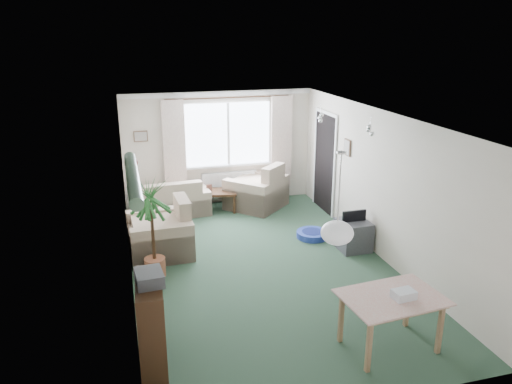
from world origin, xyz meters
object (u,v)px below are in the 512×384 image
object	(u,v)px
houseplant	(152,228)
dining_table	(390,323)
armchair_left	(159,227)
pet_bed	(312,234)
tv_cube	(353,235)
sofa	(171,197)
armchair_corner	(256,185)
coffee_table	(214,201)
bookshelf	(151,324)

from	to	relation	value
houseplant	dining_table	size ratio (longest dim) A/B	1.51
armchair_left	dining_table	world-z (taller)	armchair_left
houseplant	pet_bed	distance (m)	3.05
dining_table	tv_cube	distance (m)	2.80
houseplant	sofa	bearing A→B (deg)	78.21
armchair_corner	pet_bed	bearing A→B (deg)	62.76
armchair_corner	dining_table	xyz separation A→B (m)	(0.19, -5.18, -0.15)
tv_cube	pet_bed	size ratio (longest dim) A/B	0.98
armchair_left	tv_cube	bearing A→B (deg)	75.21
sofa	tv_cube	size ratio (longest dim) A/B	2.67
coffee_table	houseplant	world-z (taller)	houseplant
sofa	dining_table	bearing A→B (deg)	105.96
houseplant	pet_bed	world-z (taller)	houseplant
bookshelf	pet_bed	size ratio (longest dim) A/B	1.81
dining_table	tv_cube	size ratio (longest dim) A/B	1.89
armchair_corner	houseplant	size ratio (longest dim) A/B	0.68
sofa	pet_bed	xyz separation A→B (m)	(2.32, -1.89, -0.31)
bookshelf	sofa	bearing A→B (deg)	83.60
dining_table	coffee_table	bearing A→B (deg)	101.81
armchair_corner	sofa	bearing A→B (deg)	-44.24
bookshelf	pet_bed	bearing A→B (deg)	45.75
bookshelf	tv_cube	world-z (taller)	bookshelf
armchair_left	sofa	bearing A→B (deg)	165.12
armchair_left	bookshelf	xyz separation A→B (m)	(-0.34, -2.94, 0.04)
armchair_left	coffee_table	bearing A→B (deg)	142.62
armchair_corner	houseplant	xyz separation A→B (m)	(-2.32, -2.61, 0.31)
sofa	bookshelf	distance (m)	4.83
bookshelf	dining_table	xyz separation A→B (m)	(2.70, -0.43, -0.19)
bookshelf	armchair_left	bearing A→B (deg)	85.82
sofa	tv_cube	xyz separation A→B (m)	(2.80, -2.53, -0.12)
sofa	armchair_corner	distance (m)	1.78
sofa	armchair_corner	xyz separation A→B (m)	(1.77, -0.02, 0.11)
bookshelf	pet_bed	world-z (taller)	bookshelf
armchair_left	pet_bed	bearing A→B (deg)	86.30
sofa	pet_bed	distance (m)	3.00
armchair_left	pet_bed	distance (m)	2.75
armchair_corner	dining_table	size ratio (longest dim) A/B	1.02
pet_bed	bookshelf	bearing A→B (deg)	-136.68
houseplant	tv_cube	distance (m)	3.39
tv_cube	armchair_corner	bearing A→B (deg)	111.70
coffee_table	pet_bed	distance (m)	2.38
bookshelf	tv_cube	xyz separation A→B (m)	(3.54, 2.24, -0.26)
armchair_left	bookshelf	bearing A→B (deg)	-9.18
armchair_corner	armchair_left	world-z (taller)	armchair_corner
sofa	houseplant	size ratio (longest dim) A/B	0.94
coffee_table	houseplant	bearing A→B (deg)	-118.39
tv_cube	coffee_table	bearing A→B (deg)	126.73
dining_table	pet_bed	xyz separation A→B (m)	(0.35, 3.32, -0.27)
sofa	armchair_left	size ratio (longest dim) A/B	1.40
sofa	pet_bed	bearing A→B (deg)	136.12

